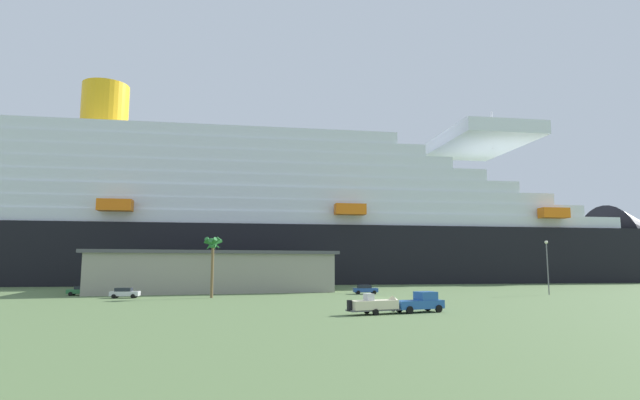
# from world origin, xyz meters

# --- Properties ---
(ground_plane) EXTENTS (600.00, 600.00, 0.00)m
(ground_plane) POSITION_xyz_m (0.00, 30.00, 0.00)
(ground_plane) COLOR #567042
(cruise_ship) EXTENTS (294.91, 46.66, 62.68)m
(cruise_ship) POSITION_xyz_m (-18.80, 68.11, 16.93)
(cruise_ship) COLOR black
(cruise_ship) RESTS_ON ground_plane
(terminal_building) EXTENTS (47.19, 28.50, 7.70)m
(terminal_building) POSITION_xyz_m (-25.75, 26.28, 3.87)
(terminal_building) COLOR gray
(terminal_building) RESTS_ON ground_plane
(pickup_truck) EXTENTS (5.90, 3.21, 2.20)m
(pickup_truck) POSITION_xyz_m (-3.02, -24.14, 1.04)
(pickup_truck) COLOR #2659A5
(pickup_truck) RESTS_ON ground_plane
(small_boat_on_trailer) EXTENTS (7.14, 3.03, 2.15)m
(small_boat_on_trailer) POSITION_xyz_m (-8.13, -25.26, 0.97)
(small_boat_on_trailer) COLOR #595960
(small_boat_on_trailer) RESTS_ON ground_plane
(palm_tree) EXTENTS (3.01, 3.02, 9.51)m
(palm_tree) POSITION_xyz_m (-25.48, 4.71, 7.83)
(palm_tree) COLOR brown
(palm_tree) RESTS_ON ground_plane
(street_lamp) EXTENTS (0.56, 0.56, 9.30)m
(street_lamp) POSITION_xyz_m (31.38, 1.46, 5.93)
(street_lamp) COLOR slate
(street_lamp) RESTS_ON ground_plane
(parked_car_green_wagon) EXTENTS (4.49, 2.17, 1.58)m
(parked_car_green_wagon) POSITION_xyz_m (-46.87, 15.45, 0.83)
(parked_car_green_wagon) COLOR #2D723F
(parked_car_green_wagon) RESTS_ON ground_plane
(parked_car_white_van) EXTENTS (4.28, 2.12, 1.58)m
(parked_car_white_van) POSITION_xyz_m (-37.62, 17.22, 0.83)
(parked_car_white_van) COLOR white
(parked_car_white_van) RESTS_ON ground_plane
(parked_car_silver_sedan) EXTENTS (4.44, 2.36, 1.58)m
(parked_car_silver_sedan) POSITION_xyz_m (-38.70, 7.14, 0.83)
(parked_car_silver_sedan) COLOR silver
(parked_car_silver_sedan) RESTS_ON ground_plane
(parked_car_blue_suv) EXTENTS (4.48, 2.50, 1.58)m
(parked_car_blue_suv) POSITION_xyz_m (0.96, 9.81, 0.83)
(parked_car_blue_suv) COLOR #264C99
(parked_car_blue_suv) RESTS_ON ground_plane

